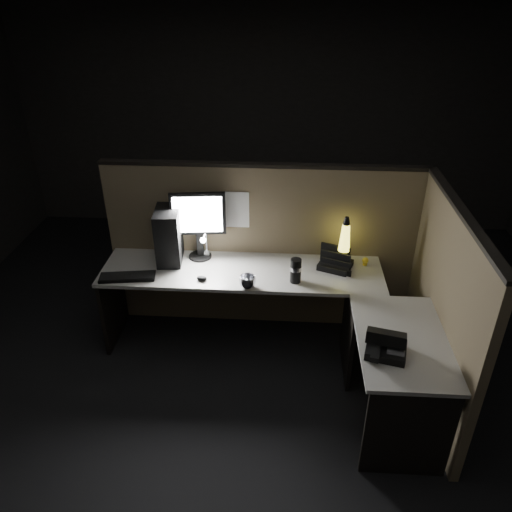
# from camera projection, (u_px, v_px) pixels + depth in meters

# --- Properties ---
(floor) EXTENTS (6.00, 6.00, 0.00)m
(floor) POSITION_uv_depth(u_px,v_px,m) (255.00, 390.00, 3.92)
(floor) COLOR black
(floor) RESTS_ON ground
(room_shell) EXTENTS (6.00, 6.00, 6.00)m
(room_shell) POSITION_uv_depth(u_px,v_px,m) (255.00, 199.00, 3.11)
(room_shell) COLOR silver
(room_shell) RESTS_ON ground
(partition_back) EXTENTS (2.66, 0.06, 1.50)m
(partition_back) POSITION_uv_depth(u_px,v_px,m) (262.00, 249.00, 4.35)
(partition_back) COLOR brown
(partition_back) RESTS_ON ground
(partition_right) EXTENTS (0.06, 1.66, 1.50)m
(partition_right) POSITION_uv_depth(u_px,v_px,m) (442.00, 311.00, 3.56)
(partition_right) COLOR brown
(partition_right) RESTS_ON ground
(desk) EXTENTS (2.60, 1.60, 0.73)m
(desk) POSITION_uv_depth(u_px,v_px,m) (281.00, 311.00, 3.84)
(desk) COLOR #A7A59E
(desk) RESTS_ON ground
(pc_tower) EXTENTS (0.24, 0.45, 0.46)m
(pc_tower) POSITION_uv_depth(u_px,v_px,m) (169.00, 233.00, 4.16)
(pc_tower) COLOR black
(pc_tower) RESTS_ON desk
(monitor) EXTENTS (0.46, 0.19, 0.58)m
(monitor) POSITION_uv_depth(u_px,v_px,m) (198.00, 219.00, 4.11)
(monitor) COLOR black
(monitor) RESTS_ON desk
(keyboard) EXTENTS (0.45, 0.21, 0.02)m
(keyboard) POSITION_uv_depth(u_px,v_px,m) (127.00, 277.00, 3.97)
(keyboard) COLOR black
(keyboard) RESTS_ON desk
(mouse) EXTENTS (0.09, 0.08, 0.03)m
(mouse) POSITION_uv_depth(u_px,v_px,m) (202.00, 278.00, 3.95)
(mouse) COLOR black
(mouse) RESTS_ON desk
(clip_lamp) EXTENTS (0.05, 0.19, 0.25)m
(clip_lamp) POSITION_uv_depth(u_px,v_px,m) (205.00, 245.00, 4.16)
(clip_lamp) COLOR white
(clip_lamp) RESTS_ON desk
(organizer) EXTENTS (0.31, 0.30, 0.19)m
(organizer) POSITION_uv_depth(u_px,v_px,m) (335.00, 262.00, 4.11)
(organizer) COLOR black
(organizer) RESTS_ON desk
(lava_lamp) EXTENTS (0.12, 0.12, 0.44)m
(lava_lamp) POSITION_uv_depth(u_px,v_px,m) (344.00, 246.00, 4.07)
(lava_lamp) COLOR black
(lava_lamp) RESTS_ON desk
(travel_mug) EXTENTS (0.09, 0.09, 0.20)m
(travel_mug) POSITION_uv_depth(u_px,v_px,m) (296.00, 271.00, 3.88)
(travel_mug) COLOR black
(travel_mug) RESTS_ON desk
(steel_mug) EXTENTS (0.15, 0.15, 0.10)m
(steel_mug) POSITION_uv_depth(u_px,v_px,m) (248.00, 282.00, 3.83)
(steel_mug) COLOR #B0B0B7
(steel_mug) RESTS_ON desk
(figurine) EXTENTS (0.05, 0.05, 0.05)m
(figurine) POSITION_uv_depth(u_px,v_px,m) (365.00, 260.00, 4.13)
(figurine) COLOR yellow
(figurine) RESTS_ON desk
(pinned_paper) EXTENTS (0.22, 0.00, 0.32)m
(pinned_paper) POSITION_uv_depth(u_px,v_px,m) (236.00, 210.00, 4.14)
(pinned_paper) COLOR white
(pinned_paper) RESTS_ON partition_back
(desk_phone) EXTENTS (0.29, 0.30, 0.15)m
(desk_phone) POSITION_uv_depth(u_px,v_px,m) (385.00, 345.00, 3.18)
(desk_phone) COLOR black
(desk_phone) RESTS_ON desk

